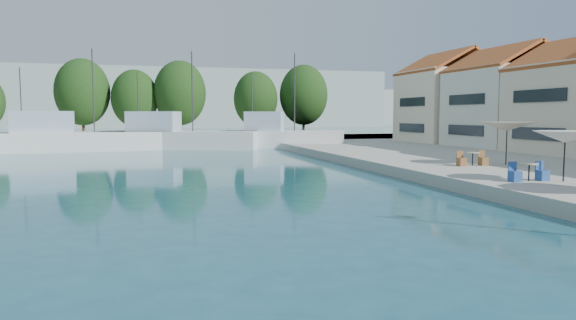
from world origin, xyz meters
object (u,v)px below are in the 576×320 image
object	(u,v)px
trawler_02	(70,140)
umbrella_cream	(507,126)
trawler_04	(279,138)
umbrella_white	(565,137)
trawler_03	(173,138)

from	to	relation	value
trawler_02	umbrella_cream	xyz separation A→B (m)	(26.87, -28.01, 1.71)
trawler_04	umbrella_white	world-z (taller)	trawler_04
umbrella_white	umbrella_cream	world-z (taller)	umbrella_cream
umbrella_white	trawler_02	bearing A→B (deg)	124.70
trawler_04	umbrella_white	size ratio (longest dim) A/B	5.03
trawler_02	trawler_03	xyz separation A→B (m)	(9.74, 0.39, 0.00)
trawler_02	umbrella_cream	size ratio (longest dim) A/B	6.06
trawler_03	umbrella_cream	xyz separation A→B (m)	(17.14, -28.40, 1.71)
trawler_03	umbrella_cream	size ratio (longest dim) A/B	5.46
trawler_02	umbrella_white	world-z (taller)	trawler_02
trawler_02	trawler_03	distance (m)	9.74
umbrella_white	umbrella_cream	bearing A→B (deg)	69.21
trawler_03	umbrella_white	distance (m)	38.26
trawler_02	trawler_03	world-z (taller)	same
umbrella_white	umbrella_cream	xyz separation A→B (m)	(2.65, 6.98, 0.28)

